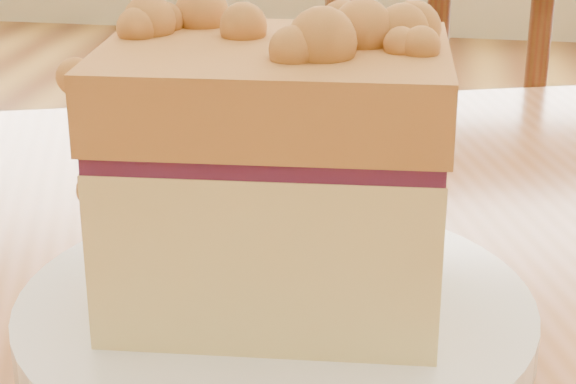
% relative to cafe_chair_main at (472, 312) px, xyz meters
% --- Properties ---
extents(cafe_chair_main, '(0.47, 0.47, 0.87)m').
position_rel_cafe_chair_main_xyz_m(cafe_chair_main, '(0.00, 0.00, 0.00)').
color(cafe_chair_main, brown).
rests_on(cafe_chair_main, ground).
extents(plate, '(0.21, 0.21, 0.02)m').
position_rel_cafe_chair_main_xyz_m(plate, '(-0.10, -0.61, 0.32)').
color(plate, white).
rests_on(plate, cafe_table_main).
extents(cake_slice, '(0.14, 0.10, 0.12)m').
position_rel_cafe_chair_main_xyz_m(cake_slice, '(-0.10, -0.61, 0.38)').
color(cake_slice, '#F2DE88').
rests_on(cake_slice, plate).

